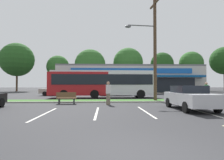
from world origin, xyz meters
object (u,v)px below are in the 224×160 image
bus_stop_bench (66,98)px  city_bus (103,83)px  car_3 (115,90)px  utility_pole (154,45)px  pedestrian_by_pole (206,92)px  pedestrian_near_bench (108,93)px  car_0 (190,97)px  car_2 (57,90)px

bus_stop_bench → city_bus: bearing=-112.1°
car_3 → utility_pole: bearing=-73.1°
city_bus → pedestrian_by_pole: city_bus is taller
utility_pole → car_3: size_ratio=2.16×
pedestrian_near_bench → bus_stop_bench: bearing=-171.0°
city_bus → car_0: 12.62m
pedestrian_by_pole → car_2: bearing=63.4°
utility_pole → car_2: 16.30m
bus_stop_bench → pedestrian_by_pole: (11.97, 0.39, 0.39)m
pedestrian_near_bench → pedestrian_by_pole: bearing=33.5°
city_bus → bus_stop_bench: bearing=-113.5°
bus_stop_bench → car_2: car_2 is taller
car_0 → pedestrian_by_pole: bearing=142.1°
car_0 → utility_pole: bearing=-172.9°
city_bus → bus_stop_bench: size_ratio=7.91×
utility_pole → city_bus: (-4.82, 5.33, -3.51)m
utility_pole → pedestrian_near_bench: size_ratio=5.44×
city_bus → pedestrian_by_pole: bearing=-38.4°
bus_stop_bench → pedestrian_near_bench: bearing=164.4°
car_3 → pedestrian_by_pole: bearing=-57.8°
utility_pole → bus_stop_bench: utility_pole is taller
city_bus → bus_stop_bench: city_bus is taller
utility_pole → pedestrian_near_bench: (-4.32, -2.81, -4.37)m
car_2 → car_3: car_2 is taller
pedestrian_near_bench → car_3: bearing=109.1°
city_bus → car_0: size_ratio=2.73×
car_2 → pedestrian_near_bench: (7.21, -13.40, 0.15)m
car_2 → car_3: 8.47m
utility_pole → city_bus: size_ratio=0.78×
car_2 → pedestrian_near_bench: bearing=118.3°
bus_stop_bench → pedestrian_near_bench: 3.57m
car_2 → utility_pole: bearing=137.4°
city_bus → car_2: (-6.71, 5.26, -1.01)m
utility_pole → car_3: utility_pole is taller
car_2 → pedestrian_by_pole: 19.85m
bus_stop_bench → car_0: bearing=154.2°
bus_stop_bench → car_0: (8.48, -4.09, 0.28)m
pedestrian_near_bench → car_2: bearing=142.9°
car_2 → car_3: bearing=176.9°
utility_pole → car_0: (0.74, -5.95, -4.50)m
utility_pole → city_bus: 8.00m
pedestrian_near_bench → pedestrian_by_pole: pedestrian_near_bench is taller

